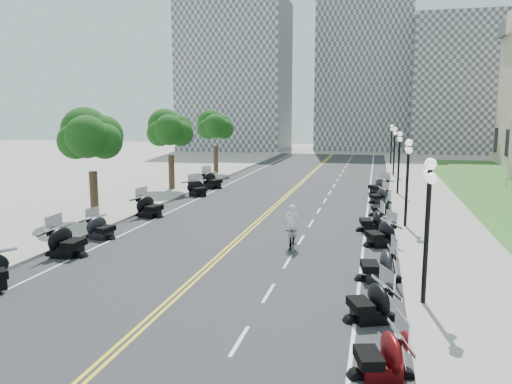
% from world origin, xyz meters
% --- Properties ---
extents(ground, '(160.00, 160.00, 0.00)m').
position_xyz_m(ground, '(0.00, 0.00, 0.00)').
color(ground, gray).
extents(road, '(16.00, 90.00, 0.01)m').
position_xyz_m(road, '(0.00, 10.00, 0.00)').
color(road, '#333335').
rests_on(road, ground).
extents(centerline_yellow_a, '(0.12, 90.00, 0.00)m').
position_xyz_m(centerline_yellow_a, '(-0.12, 10.00, 0.01)').
color(centerline_yellow_a, yellow).
rests_on(centerline_yellow_a, road).
extents(centerline_yellow_b, '(0.12, 90.00, 0.00)m').
position_xyz_m(centerline_yellow_b, '(0.12, 10.00, 0.01)').
color(centerline_yellow_b, yellow).
rests_on(centerline_yellow_b, road).
extents(edge_line_north, '(0.12, 90.00, 0.00)m').
position_xyz_m(edge_line_north, '(6.40, 10.00, 0.01)').
color(edge_line_north, white).
rests_on(edge_line_north, road).
extents(edge_line_south, '(0.12, 90.00, 0.00)m').
position_xyz_m(edge_line_south, '(-6.40, 10.00, 0.01)').
color(edge_line_south, white).
rests_on(edge_line_south, road).
extents(lane_dash_3, '(0.12, 2.00, 0.00)m').
position_xyz_m(lane_dash_3, '(3.20, -12.00, 0.01)').
color(lane_dash_3, white).
rests_on(lane_dash_3, road).
extents(lane_dash_4, '(0.12, 2.00, 0.00)m').
position_xyz_m(lane_dash_4, '(3.20, -8.00, 0.01)').
color(lane_dash_4, white).
rests_on(lane_dash_4, road).
extents(lane_dash_5, '(0.12, 2.00, 0.00)m').
position_xyz_m(lane_dash_5, '(3.20, -4.00, 0.01)').
color(lane_dash_5, white).
rests_on(lane_dash_5, road).
extents(lane_dash_6, '(0.12, 2.00, 0.00)m').
position_xyz_m(lane_dash_6, '(3.20, 0.00, 0.01)').
color(lane_dash_6, white).
rests_on(lane_dash_6, road).
extents(lane_dash_7, '(0.12, 2.00, 0.00)m').
position_xyz_m(lane_dash_7, '(3.20, 4.00, 0.01)').
color(lane_dash_7, white).
rests_on(lane_dash_7, road).
extents(lane_dash_8, '(0.12, 2.00, 0.00)m').
position_xyz_m(lane_dash_8, '(3.20, 8.00, 0.01)').
color(lane_dash_8, white).
rests_on(lane_dash_8, road).
extents(lane_dash_9, '(0.12, 2.00, 0.00)m').
position_xyz_m(lane_dash_9, '(3.20, 12.00, 0.01)').
color(lane_dash_9, white).
rests_on(lane_dash_9, road).
extents(lane_dash_10, '(0.12, 2.00, 0.00)m').
position_xyz_m(lane_dash_10, '(3.20, 16.00, 0.01)').
color(lane_dash_10, white).
rests_on(lane_dash_10, road).
extents(lane_dash_11, '(0.12, 2.00, 0.00)m').
position_xyz_m(lane_dash_11, '(3.20, 20.00, 0.01)').
color(lane_dash_11, white).
rests_on(lane_dash_11, road).
extents(lane_dash_12, '(0.12, 2.00, 0.00)m').
position_xyz_m(lane_dash_12, '(3.20, 24.00, 0.01)').
color(lane_dash_12, white).
rests_on(lane_dash_12, road).
extents(lane_dash_13, '(0.12, 2.00, 0.00)m').
position_xyz_m(lane_dash_13, '(3.20, 28.00, 0.01)').
color(lane_dash_13, white).
rests_on(lane_dash_13, road).
extents(lane_dash_14, '(0.12, 2.00, 0.00)m').
position_xyz_m(lane_dash_14, '(3.20, 32.00, 0.01)').
color(lane_dash_14, white).
rests_on(lane_dash_14, road).
extents(lane_dash_15, '(0.12, 2.00, 0.00)m').
position_xyz_m(lane_dash_15, '(3.20, 36.00, 0.01)').
color(lane_dash_15, white).
rests_on(lane_dash_15, road).
extents(lane_dash_16, '(0.12, 2.00, 0.00)m').
position_xyz_m(lane_dash_16, '(3.20, 40.00, 0.01)').
color(lane_dash_16, white).
rests_on(lane_dash_16, road).
extents(lane_dash_17, '(0.12, 2.00, 0.00)m').
position_xyz_m(lane_dash_17, '(3.20, 44.00, 0.01)').
color(lane_dash_17, white).
rests_on(lane_dash_17, road).
extents(lane_dash_18, '(0.12, 2.00, 0.00)m').
position_xyz_m(lane_dash_18, '(3.20, 48.00, 0.01)').
color(lane_dash_18, white).
rests_on(lane_dash_18, road).
extents(lane_dash_19, '(0.12, 2.00, 0.00)m').
position_xyz_m(lane_dash_19, '(3.20, 52.00, 0.01)').
color(lane_dash_19, white).
rests_on(lane_dash_19, road).
extents(sidewalk_north, '(5.00, 90.00, 0.15)m').
position_xyz_m(sidewalk_north, '(10.50, 10.00, 0.07)').
color(sidewalk_north, '#9E9991').
rests_on(sidewalk_north, ground).
extents(sidewalk_south, '(5.00, 90.00, 0.15)m').
position_xyz_m(sidewalk_south, '(-10.50, 10.00, 0.07)').
color(sidewalk_south, '#9E9991').
rests_on(sidewalk_south, ground).
extents(lawn, '(9.00, 60.00, 0.10)m').
position_xyz_m(lawn, '(17.50, 18.00, 0.05)').
color(lawn, '#356023').
rests_on(lawn, ground).
extents(distant_block_a, '(18.00, 14.00, 26.00)m').
position_xyz_m(distant_block_a, '(-18.00, 62.00, 13.00)').
color(distant_block_a, gray).
rests_on(distant_block_a, ground).
extents(distant_block_b, '(16.00, 12.00, 30.00)m').
position_xyz_m(distant_block_b, '(4.00, 68.00, 15.00)').
color(distant_block_b, gray).
rests_on(distant_block_b, ground).
extents(distant_block_c, '(20.00, 14.00, 22.00)m').
position_xyz_m(distant_block_c, '(22.00, 65.00, 11.00)').
color(distant_block_c, gray).
rests_on(distant_block_c, ground).
extents(street_lamp_1, '(0.50, 1.20, 4.90)m').
position_xyz_m(street_lamp_1, '(8.60, -8.00, 2.60)').
color(street_lamp_1, black).
rests_on(street_lamp_1, sidewalk_north).
extents(street_lamp_2, '(0.50, 1.20, 4.90)m').
position_xyz_m(street_lamp_2, '(8.60, 4.00, 2.60)').
color(street_lamp_2, black).
rests_on(street_lamp_2, sidewalk_north).
extents(street_lamp_3, '(0.50, 1.20, 4.90)m').
position_xyz_m(street_lamp_3, '(8.60, 16.00, 2.60)').
color(street_lamp_3, black).
rests_on(street_lamp_3, sidewalk_north).
extents(street_lamp_4, '(0.50, 1.20, 4.90)m').
position_xyz_m(street_lamp_4, '(8.60, 28.00, 2.60)').
color(street_lamp_4, black).
rests_on(street_lamp_4, sidewalk_north).
extents(street_lamp_5, '(0.50, 1.20, 4.90)m').
position_xyz_m(street_lamp_5, '(8.60, 40.00, 2.60)').
color(street_lamp_5, black).
rests_on(street_lamp_5, sidewalk_north).
extents(flagpole, '(1.10, 0.20, 10.00)m').
position_xyz_m(flagpole, '(18.00, 22.00, 5.00)').
color(flagpole, silver).
rests_on(flagpole, ground).
extents(tree_2, '(4.80, 4.80, 9.20)m').
position_xyz_m(tree_2, '(-10.00, 2.00, 4.75)').
color(tree_2, '#235619').
rests_on(tree_2, sidewalk_south).
extents(tree_3, '(4.80, 4.80, 9.20)m').
position_xyz_m(tree_3, '(-10.00, 14.00, 4.75)').
color(tree_3, '#235619').
rests_on(tree_3, sidewalk_south).
extents(tree_4, '(4.80, 4.80, 9.20)m').
position_xyz_m(tree_4, '(-10.00, 26.00, 4.75)').
color(tree_4, '#235619').
rests_on(tree_4, sidewalk_south).
extents(motorcycle_n_2, '(2.28, 2.28, 1.29)m').
position_xyz_m(motorcycle_n_2, '(7.15, -13.07, 0.65)').
color(motorcycle_n_2, '#590A0C').
rests_on(motorcycle_n_2, road).
extents(motorcycle_n_3, '(2.54, 2.54, 1.35)m').
position_xyz_m(motorcycle_n_3, '(6.84, -9.61, 0.68)').
color(motorcycle_n_3, black).
rests_on(motorcycle_n_3, road).
extents(motorcycle_n_4, '(2.33, 2.33, 1.43)m').
position_xyz_m(motorcycle_n_4, '(7.10, -5.62, 0.71)').
color(motorcycle_n_4, black).
rests_on(motorcycle_n_4, road).
extents(motorcycle_n_5, '(2.67, 2.67, 1.40)m').
position_xyz_m(motorcycle_n_5, '(7.21, -0.27, 0.70)').
color(motorcycle_n_5, black).
rests_on(motorcycle_n_5, road).
extents(motorcycle_n_6, '(2.26, 2.26, 1.37)m').
position_xyz_m(motorcycle_n_6, '(6.74, 2.80, 0.69)').
color(motorcycle_n_6, black).
rests_on(motorcycle_n_6, road).
extents(motorcycle_n_7, '(2.08, 2.08, 1.26)m').
position_xyz_m(motorcycle_n_7, '(7.26, 7.20, 0.63)').
color(motorcycle_n_7, black).
rests_on(motorcycle_n_7, road).
extents(motorcycle_n_8, '(2.42, 2.42, 1.27)m').
position_xyz_m(motorcycle_n_8, '(7.13, 11.97, 0.63)').
color(motorcycle_n_8, black).
rests_on(motorcycle_n_8, road).
extents(motorcycle_n_9, '(2.91, 2.91, 1.45)m').
position_xyz_m(motorcycle_n_9, '(7.13, 16.19, 0.73)').
color(motorcycle_n_9, black).
rests_on(motorcycle_n_9, road).
extents(motorcycle_s_4, '(2.22, 2.22, 1.55)m').
position_xyz_m(motorcycle_s_4, '(-6.86, -5.50, 0.77)').
color(motorcycle_s_4, black).
rests_on(motorcycle_s_4, road).
extents(motorcycle_s_5, '(2.15, 2.15, 1.31)m').
position_xyz_m(motorcycle_s_5, '(-7.09, -2.18, 0.66)').
color(motorcycle_s_5, black).
rests_on(motorcycle_s_5, road).
extents(motorcycle_s_6, '(2.53, 2.53, 1.51)m').
position_xyz_m(motorcycle_s_6, '(-7.03, 3.50, 0.75)').
color(motorcycle_s_6, black).
rests_on(motorcycle_s_6, road).
extents(motorcycle_s_8, '(2.80, 2.80, 1.40)m').
position_xyz_m(motorcycle_s_8, '(-6.86, 11.81, 0.70)').
color(motorcycle_s_8, black).
rests_on(motorcycle_s_8, road).
extents(motorcycle_s_9, '(2.85, 2.85, 1.56)m').
position_xyz_m(motorcycle_s_9, '(-7.08, 16.04, 0.78)').
color(motorcycle_s_9, black).
rests_on(motorcycle_s_9, road).
extents(bicycle, '(0.56, 1.73, 1.03)m').
position_xyz_m(bicycle, '(3.00, -1.72, 0.51)').
color(bicycle, '#A51414').
rests_on(bicycle, road).
extents(cyclist_rider, '(0.67, 0.44, 1.83)m').
position_xyz_m(cyclist_rider, '(3.00, -1.72, 1.94)').
color(cyclist_rider, white).
rests_on(cyclist_rider, bicycle).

